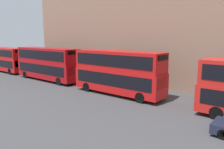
% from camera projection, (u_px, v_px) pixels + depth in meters
% --- Properties ---
extents(bus_second_in_queue, '(2.59, 10.05, 4.52)m').
position_uv_depth(bus_second_in_queue, '(118.00, 71.00, 22.42)').
color(bus_second_in_queue, red).
rests_on(bus_second_in_queue, ground).
extents(bus_third_in_queue, '(2.59, 11.00, 4.43)m').
position_uv_depth(bus_third_in_queue, '(47.00, 63.00, 29.93)').
color(bus_third_in_queue, '#A80F14').
rests_on(bus_third_in_queue, ground).
extents(bus_trailing, '(2.59, 10.49, 4.09)m').
position_uv_depth(bus_trailing, '(6.00, 58.00, 37.40)').
color(bus_trailing, red).
rests_on(bus_trailing, ground).
extents(pedestrian, '(0.36, 0.36, 1.69)m').
position_uv_depth(pedestrian, '(30.00, 67.00, 37.67)').
color(pedestrian, maroon).
rests_on(pedestrian, ground).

